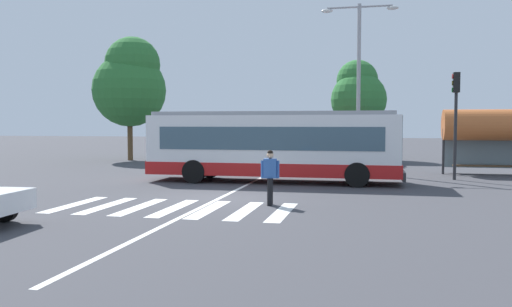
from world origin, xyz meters
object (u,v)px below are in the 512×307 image
(background_tree_left, at_px, (130,83))
(twin_arm_street_lamp, at_px, (359,70))
(city_transit_bus, at_px, (273,146))
(parked_car_blue, at_px, (377,152))
(traffic_light_far_corner, at_px, (456,108))
(parked_car_silver, at_px, (291,151))
(parked_car_red, at_px, (334,152))
(bus_stop_shelter, at_px, (493,126))
(parked_car_charcoal, at_px, (253,151))
(background_tree_right, at_px, (358,94))
(pedestrian_crossing_street, at_px, (270,174))

(background_tree_left, bearing_deg, twin_arm_street_lamp, -20.63)
(city_transit_bus, xyz_separation_m, parked_car_blue, (4.50, 11.15, -0.82))
(traffic_light_far_corner, bearing_deg, parked_car_silver, 136.15)
(parked_car_red, relative_size, bus_stop_shelter, 0.98)
(parked_car_charcoal, xyz_separation_m, twin_arm_street_lamp, (6.97, -5.92, 4.56))
(background_tree_right, bearing_deg, city_transit_bus, -101.62)
(pedestrian_crossing_street, xyz_separation_m, parked_car_silver, (-1.99, 17.42, -0.20))
(pedestrian_crossing_street, distance_m, bus_stop_shelter, 14.83)
(pedestrian_crossing_street, distance_m, twin_arm_street_lamp, 12.71)
(parked_car_charcoal, bearing_deg, background_tree_right, 33.44)
(twin_arm_street_lamp, distance_m, background_tree_right, 10.37)
(city_transit_bus, height_order, parked_car_blue, city_transit_bus)
(parked_car_charcoal, height_order, parked_car_red, same)
(pedestrian_crossing_street, xyz_separation_m, parked_car_charcoal, (-4.58, 17.62, -0.20))
(city_transit_bus, relative_size, bus_stop_shelter, 2.33)
(parked_car_blue, xyz_separation_m, twin_arm_street_lamp, (-1.01, -5.84, 4.56))
(parked_car_red, height_order, traffic_light_far_corner, traffic_light_far_corner)
(parked_car_charcoal, xyz_separation_m, parked_car_silver, (2.60, -0.20, 0.00))
(parked_car_blue, bearing_deg, bus_stop_shelter, -46.28)
(parked_car_silver, distance_m, background_tree_left, 12.19)
(traffic_light_far_corner, distance_m, twin_arm_street_lamp, 5.53)
(background_tree_left, bearing_deg, parked_car_blue, -0.19)
(parked_car_blue, bearing_deg, traffic_light_far_corner, -68.47)
(parked_car_silver, bearing_deg, parked_car_charcoal, 175.62)
(traffic_light_far_corner, bearing_deg, background_tree_left, 156.83)
(city_transit_bus, relative_size, background_tree_right, 1.54)
(parked_car_silver, height_order, background_tree_left, background_tree_left)
(background_tree_left, bearing_deg, city_transit_bus, -42.64)
(parked_car_blue, height_order, background_tree_right, background_tree_right)
(background_tree_left, bearing_deg, pedestrian_crossing_street, -52.98)
(pedestrian_crossing_street, relative_size, traffic_light_far_corner, 0.36)
(parked_car_silver, xyz_separation_m, parked_car_blue, (5.39, 0.11, 0.00))
(city_transit_bus, bearing_deg, bus_stop_shelter, 28.27)
(parked_car_red, bearing_deg, parked_car_blue, -1.71)
(pedestrian_crossing_street, relative_size, parked_car_silver, 0.37)
(background_tree_right, bearing_deg, traffic_light_far_corner, -70.41)
(bus_stop_shelter, bearing_deg, parked_car_red, 144.37)
(parked_car_charcoal, distance_m, bus_stop_shelter, 14.80)
(parked_car_silver, bearing_deg, background_tree_right, 48.40)
(traffic_light_far_corner, bearing_deg, parked_car_red, 124.92)
(parked_car_blue, distance_m, background_tree_right, 6.09)
(parked_car_silver, height_order, background_tree_right, background_tree_right)
(twin_arm_street_lamp, distance_m, background_tree_left, 16.72)
(traffic_light_far_corner, distance_m, background_tree_right, 13.90)
(twin_arm_street_lamp, xyz_separation_m, background_tree_left, (-15.65, 5.89, 0.06))
(parked_car_charcoal, relative_size, traffic_light_far_corner, 0.95)
(bus_stop_shelter, distance_m, background_tree_left, 23.12)
(city_transit_bus, xyz_separation_m, bus_stop_shelter, (10.01, 5.38, 0.83))
(parked_car_blue, relative_size, twin_arm_street_lamp, 0.53)
(city_transit_bus, bearing_deg, parked_car_silver, 94.60)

